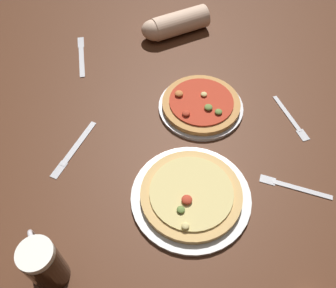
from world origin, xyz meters
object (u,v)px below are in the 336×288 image
(knife_right, at_px, (74,149))
(diner_arm, at_px, (173,25))
(fork_left, at_px, (294,187))
(pizza_plate_far, at_px, (201,105))
(knife_spare, at_px, (81,56))
(fork_spare, at_px, (291,118))
(pizza_plate_near, at_px, (191,195))
(beer_mug_dark, at_px, (44,263))

(knife_right, xyz_separation_m, diner_arm, (0.23, 0.60, 0.04))
(fork_left, relative_size, diner_arm, 0.78)
(pizza_plate_far, relative_size, knife_right, 1.25)
(pizza_plate_far, height_order, knife_spare, pizza_plate_far)
(knife_right, relative_size, diner_arm, 0.86)
(pizza_plate_far, bearing_deg, fork_spare, -1.36)
(diner_arm, bearing_deg, knife_right, -110.72)
(fork_left, relative_size, knife_right, 0.90)
(pizza_plate_far, relative_size, fork_left, 1.38)
(pizza_plate_far, bearing_deg, knife_spare, 156.50)
(fork_left, distance_m, knife_right, 0.65)
(pizza_plate_near, xyz_separation_m, fork_left, (0.28, 0.07, -0.01))
(fork_spare, bearing_deg, pizza_plate_far, 178.64)
(knife_spare, height_order, diner_arm, diner_arm)
(pizza_plate_far, height_order, beer_mug_dark, beer_mug_dark)
(beer_mug_dark, relative_size, diner_arm, 0.62)
(pizza_plate_near, relative_size, diner_arm, 1.28)
(fork_left, height_order, diner_arm, diner_arm)
(beer_mug_dark, distance_m, knife_spare, 0.80)
(knife_right, bearing_deg, diner_arm, 69.28)
(pizza_plate_near, bearing_deg, pizza_plate_far, 90.01)
(pizza_plate_near, distance_m, diner_arm, 0.73)
(pizza_plate_near, xyz_separation_m, beer_mug_dark, (-0.31, -0.25, 0.06))
(pizza_plate_far, distance_m, diner_arm, 0.40)
(fork_left, height_order, knife_right, same)
(fork_left, distance_m, fork_spare, 0.26)
(beer_mug_dark, xyz_separation_m, knife_right, (-0.06, 0.37, -0.08))
(beer_mug_dark, xyz_separation_m, fork_left, (0.59, 0.32, -0.08))
(fork_left, bearing_deg, beer_mug_dark, -151.55)
(diner_arm, bearing_deg, beer_mug_dark, -100.02)
(beer_mug_dark, bearing_deg, knife_spare, 101.04)
(fork_spare, relative_size, knife_spare, 0.82)
(knife_right, xyz_separation_m, fork_spare, (0.66, 0.21, 0.00))
(knife_spare, bearing_deg, diner_arm, 28.85)
(pizza_plate_far, height_order, knife_right, pizza_plate_far)
(fork_left, relative_size, knife_spare, 0.90)
(knife_right, relative_size, fork_spare, 1.20)
(pizza_plate_far, relative_size, fork_spare, 1.50)
(knife_spare, bearing_deg, pizza_plate_near, -49.18)
(pizza_plate_near, relative_size, knife_spare, 1.47)
(fork_left, xyz_separation_m, diner_arm, (-0.42, 0.64, 0.04))
(knife_spare, bearing_deg, beer_mug_dark, -78.96)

